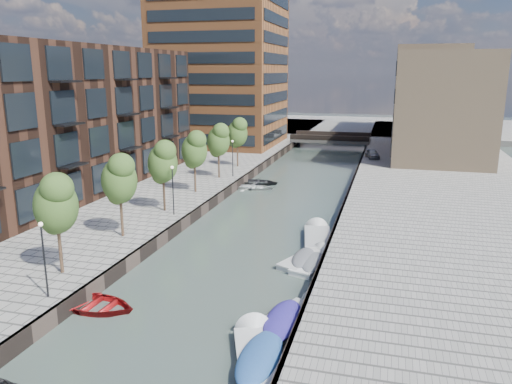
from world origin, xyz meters
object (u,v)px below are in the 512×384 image
at_px(tree_1, 56,202).
at_px(tree_6, 237,132).
at_px(motorboat_2, 317,237).
at_px(motorboat_3, 289,321).
at_px(tree_3, 163,161).
at_px(sloop_4, 259,184).
at_px(sloop_2, 95,309).
at_px(bridge, 331,139).
at_px(motorboat_4, 307,259).
at_px(tree_5, 218,139).
at_px(tree_2, 119,178).
at_px(tree_4, 194,149).
at_px(car, 372,154).
at_px(motorboat_1, 316,263).
at_px(sloop_3, 255,189).
at_px(motorboat_0, 258,355).

relative_size(tree_1, tree_6, 1.00).
distance_m(motorboat_2, motorboat_3, 13.77).
bearing_deg(tree_3, sloop_4, 75.86).
distance_m(tree_1, sloop_2, 6.56).
height_order(bridge, motorboat_2, bridge).
distance_m(motorboat_2, motorboat_4, 4.90).
relative_size(tree_1, motorboat_2, 1.01).
xyz_separation_m(tree_3, sloop_4, (4.07, 16.16, -5.31)).
height_order(tree_5, tree_6, same).
distance_m(tree_6, motorboat_2, 26.32).
xyz_separation_m(tree_2, sloop_2, (3.35, -8.91, -5.31)).
bearing_deg(tree_3, tree_4, 90.00).
distance_m(tree_1, car, 48.34).
height_order(tree_2, motorboat_1, tree_2).
relative_size(sloop_3, sloop_4, 0.92).
height_order(tree_6, motorboat_0, tree_6).
xyz_separation_m(motorboat_1, car, (1.97, 38.00, 1.43)).
height_order(bridge, motorboat_0, bridge).
bearing_deg(tree_5, tree_3, -90.00).
bearing_deg(motorboat_4, motorboat_3, -86.32).
relative_size(tree_1, tree_5, 1.00).
bearing_deg(tree_6, sloop_2, -84.82).
relative_size(bridge, sloop_2, 2.74).
bearing_deg(motorboat_2, tree_6, 121.11).
bearing_deg(tree_3, sloop_2, -78.12).
bearing_deg(motorboat_4, car, 85.92).
height_order(sloop_2, motorboat_1, motorboat_1).
bearing_deg(motorboat_3, sloop_4, 107.59).
bearing_deg(sloop_2, tree_1, 63.07).
distance_m(tree_3, motorboat_1, 16.30).
bearing_deg(motorboat_1, sloop_4, 113.70).
relative_size(tree_3, sloop_3, 1.45).
distance_m(tree_6, car, 19.47).
distance_m(tree_3, tree_4, 7.00).
bearing_deg(sloop_2, tree_4, 11.04).
bearing_deg(sloop_3, sloop_2, 176.33).
height_order(tree_5, sloop_3, tree_5).
bearing_deg(motorboat_3, tree_2, 150.55).
distance_m(tree_6, sloop_3, 10.02).
xyz_separation_m(tree_5, tree_6, (0.00, 7.00, 0.00)).
height_order(motorboat_0, motorboat_2, motorboat_0).
height_order(tree_4, motorboat_1, tree_4).
height_order(tree_4, tree_6, same).
bearing_deg(bridge, sloop_2, -94.68).
relative_size(motorboat_3, car, 1.61).
distance_m(tree_1, motorboat_0, 14.81).
relative_size(tree_1, tree_4, 1.00).
bearing_deg(car, motorboat_2, -110.69).
height_order(tree_3, motorboat_3, tree_3).
xyz_separation_m(sloop_2, sloop_3, (0.96, 29.58, 0.00)).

